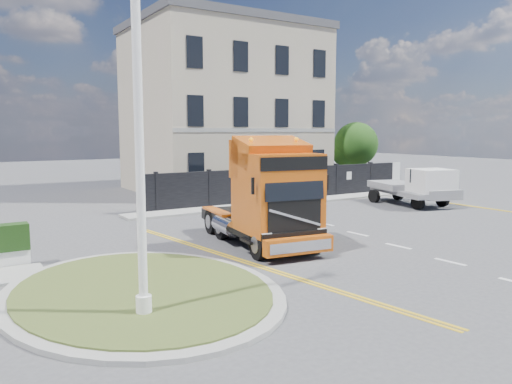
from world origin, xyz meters
TOP-DOWN VIEW (x-y plane):
  - ground at (0.00, 0.00)m, footprint 120.00×120.00m
  - traffic_island at (-7.00, -3.00)m, footprint 6.80×6.80m
  - hoarding_fence at (6.55, 9.00)m, footprint 18.80×0.25m
  - georgian_building at (6.00, 16.50)m, footprint 12.30×10.30m
  - tree at (14.38, 12.10)m, footprint 3.20×3.20m
  - pavement_far at (6.00, 8.10)m, footprint 20.00×1.60m
  - truck at (-1.41, -0.48)m, footprint 3.21×6.66m
  - flatbed_pickup at (11.10, 3.17)m, footprint 3.39×5.51m
  - lamppost_island at (-7.54, -4.70)m, footprint 0.27×0.54m

SIDE VIEW (x-z plane):
  - ground at x=0.00m, z-range 0.00..0.00m
  - pavement_far at x=6.00m, z-range 0.00..0.12m
  - traffic_island at x=-7.00m, z-range 0.00..0.16m
  - hoarding_fence at x=6.55m, z-range 0.00..2.00m
  - flatbed_pickup at x=11.10m, z-range 0.08..2.20m
  - truck at x=-1.41m, z-range -0.20..3.64m
  - tree at x=14.38m, z-range 0.65..5.45m
  - lamppost_island at x=-7.54m, z-range 0.18..8.97m
  - georgian_building at x=6.00m, z-range -0.63..12.17m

